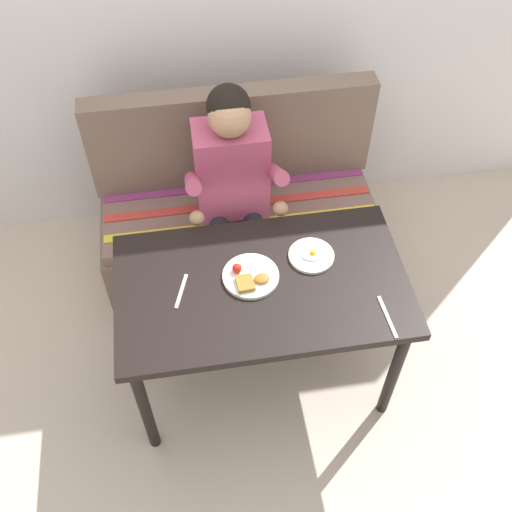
# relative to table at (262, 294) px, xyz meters

# --- Properties ---
(ground_plane) EXTENTS (8.00, 8.00, 0.00)m
(ground_plane) POSITION_rel_table_xyz_m (0.00, 0.00, -0.65)
(ground_plane) COLOR beige
(table) EXTENTS (1.20, 0.70, 0.73)m
(table) POSITION_rel_table_xyz_m (0.00, 0.00, 0.00)
(table) COLOR black
(table) RESTS_ON ground
(couch) EXTENTS (1.44, 0.56, 1.00)m
(couch) POSITION_rel_table_xyz_m (0.00, 0.76, -0.32)
(couch) COLOR #715E51
(couch) RESTS_ON ground
(person) EXTENTS (0.45, 0.61, 1.21)m
(person) POSITION_rel_table_xyz_m (-0.04, 0.59, 0.09)
(person) COLOR #B74B6F
(person) RESTS_ON ground
(plate_breakfast) EXTENTS (0.23, 0.23, 0.05)m
(plate_breakfast) POSITION_rel_table_xyz_m (-0.04, 0.03, 0.09)
(plate_breakfast) COLOR white
(plate_breakfast) RESTS_ON table
(plate_eggs) EXTENTS (0.19, 0.19, 0.04)m
(plate_eggs) POSITION_rel_table_xyz_m (0.23, 0.10, 0.09)
(plate_eggs) COLOR white
(plate_eggs) RESTS_ON table
(fork) EXTENTS (0.07, 0.17, 0.00)m
(fork) POSITION_rel_table_xyz_m (-0.33, 0.01, 0.08)
(fork) COLOR silver
(fork) RESTS_ON table
(knife) EXTENTS (0.03, 0.20, 0.00)m
(knife) POSITION_rel_table_xyz_m (0.46, -0.24, 0.08)
(knife) COLOR silver
(knife) RESTS_ON table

